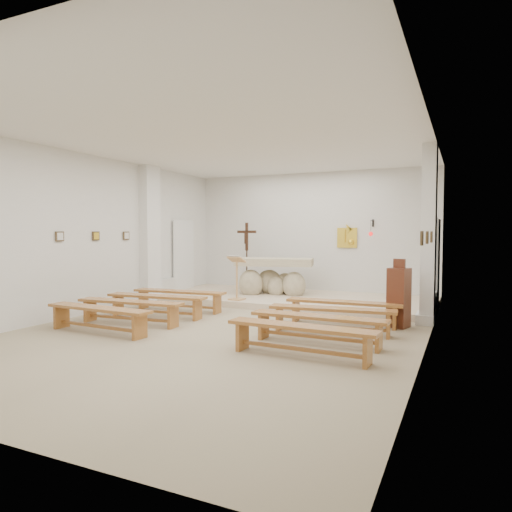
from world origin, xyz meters
The scene contains 31 objects.
ground centered at (0.00, 0.00, 0.00)m, with size 7.00×10.00×0.00m, color tan.
wall_left centered at (-3.49, 0.00, 1.75)m, with size 0.02×10.00×3.50m, color silver.
wall_right centered at (3.49, 0.00, 1.75)m, with size 0.02×10.00×3.50m, color silver.
wall_back centered at (0.00, 4.99, 1.75)m, with size 7.00×0.02×3.50m, color silver.
ceiling centered at (0.00, 0.00, 3.49)m, with size 7.00×10.00×0.02m, color silver.
sanctuary_platform centered at (0.00, 3.50, 0.07)m, with size 6.98×3.00×0.15m, color beige.
pilaster_left centered at (-3.37, 2.00, 1.75)m, with size 0.26×0.55×3.50m, color white.
pilaster_right centered at (3.37, 2.00, 1.75)m, with size 0.26×0.55×3.50m, color white.
gold_wall_relief centered at (1.05, 4.96, 1.65)m, with size 0.55×0.04×0.55m, color yellow.
sanctuary_lamp centered at (1.75, 4.71, 1.81)m, with size 0.11×0.36×0.44m.
station_frame_left_front centered at (-3.47, -0.80, 1.72)m, with size 0.03×0.20×0.20m, color #47351F.
station_frame_left_mid centered at (-3.47, 0.20, 1.72)m, with size 0.03×0.20×0.20m, color #47351F.
station_frame_left_rear centered at (-3.47, 1.20, 1.72)m, with size 0.03×0.20×0.20m, color #47351F.
station_frame_right_front centered at (3.47, -0.80, 1.72)m, with size 0.03×0.20×0.20m, color #47351F.
station_frame_right_mid centered at (3.47, 0.20, 1.72)m, with size 0.03×0.20×0.20m, color #47351F.
station_frame_right_rear centered at (3.47, 1.20, 1.72)m, with size 0.03×0.20×0.20m, color #47351F.
radiator_left centered at (-3.43, 2.70, 0.27)m, with size 0.10×0.85×0.52m, color silver.
radiator_right centered at (3.43, 2.70, 0.27)m, with size 0.10×0.85×0.52m, color silver.
altar centered at (-0.62, 3.67, 0.55)m, with size 2.17×1.24×1.05m.
lectern centered at (-1.03, 2.30, 0.69)m, with size 0.41×0.35×1.10m.
crucifix_stand centered at (-1.63, 4.13, 1.26)m, with size 0.58×0.25×1.92m.
potted_plant centered at (-0.07, 3.94, 0.38)m, with size 0.42×0.36×0.46m, color #2D6327.
donation_pedestal centered at (2.90, 1.38, 0.57)m, with size 0.44×0.44×1.30m.
bench_left_front centered at (-1.90, 1.14, 0.35)m, with size 2.25×0.51×0.47m.
bench_right_front centered at (1.90, 1.14, 0.35)m, with size 2.24×0.44×0.47m.
bench_left_second centered at (-1.90, 0.29, 0.35)m, with size 2.25×0.56×0.47m.
bench_right_second centered at (1.90, 0.29, 0.35)m, with size 2.25×0.61×0.47m.
bench_left_third centered at (-1.90, -0.55, 0.35)m, with size 2.25×0.52×0.47m.
bench_right_third centered at (1.90, -0.55, 0.35)m, with size 2.24×0.40×0.47m.
bench_left_fourth centered at (-1.90, -1.40, 0.35)m, with size 2.25×0.48×0.47m.
bench_right_fourth centered at (1.90, -1.40, 0.35)m, with size 2.24×0.46×0.47m.
Camera 1 is at (4.02, -7.55, 1.81)m, focal length 32.00 mm.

